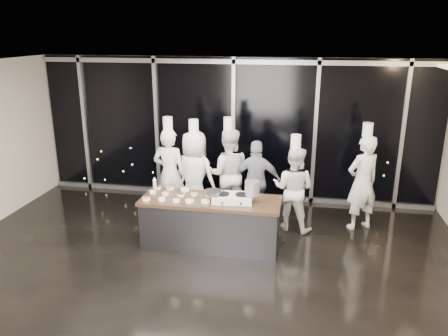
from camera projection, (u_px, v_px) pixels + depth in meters
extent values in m
plane|color=black|center=(199.00, 271.00, 7.10)|extent=(9.00, 9.00, 0.00)
cube|color=beige|center=(234.00, 129.00, 9.90)|extent=(9.00, 0.02, 3.20)
cube|color=beige|center=(89.00, 322.00, 3.33)|extent=(9.00, 0.02, 3.20)
cube|color=silver|center=(196.00, 70.00, 6.14)|extent=(9.00, 7.00, 0.02)
cube|color=black|center=(234.00, 130.00, 9.84)|extent=(8.90, 0.04, 3.18)
cube|color=#92959A|center=(234.00, 62.00, 9.35)|extent=(8.90, 0.08, 0.10)
cube|color=#92959A|center=(233.00, 195.00, 10.26)|extent=(8.90, 0.08, 0.10)
cube|color=#92959A|center=(85.00, 124.00, 10.42)|extent=(0.08, 0.08, 3.20)
cube|color=#92959A|center=(157.00, 127.00, 10.11)|extent=(0.08, 0.08, 3.20)
cube|color=#92959A|center=(233.00, 130.00, 9.80)|extent=(0.08, 0.08, 3.20)
cube|color=#92959A|center=(315.00, 133.00, 9.49)|extent=(0.08, 0.08, 3.20)
cube|color=#92959A|center=(402.00, 137.00, 9.18)|extent=(0.08, 0.08, 3.20)
cube|color=#35353A|center=(211.00, 224.00, 7.81)|extent=(2.40, 0.80, 0.84)
cube|color=#45321D|center=(210.00, 201.00, 7.68)|extent=(2.46, 0.86, 0.06)
cube|color=silver|center=(232.00, 198.00, 7.56)|extent=(0.72, 0.48, 0.12)
cylinder|color=black|center=(223.00, 194.00, 7.56)|extent=(0.25, 0.25, 0.02)
cylinder|color=black|center=(242.00, 195.00, 7.53)|extent=(0.25, 0.25, 0.02)
cylinder|color=black|center=(222.00, 203.00, 7.37)|extent=(0.04, 0.02, 0.04)
cylinder|color=black|center=(241.00, 204.00, 7.34)|extent=(0.04, 0.02, 0.04)
cylinder|color=gray|center=(213.00, 192.00, 7.55)|extent=(0.33, 0.33, 0.05)
cube|color=#4C2B14|center=(198.00, 191.00, 7.57)|extent=(0.22, 0.05, 0.02)
cylinder|color=#A7A7A9|center=(252.00, 188.00, 7.45)|extent=(0.27, 0.27, 0.25)
cylinder|color=white|center=(146.00, 199.00, 7.63)|extent=(0.14, 0.14, 0.04)
cylinder|color=red|center=(146.00, 198.00, 7.62)|extent=(0.11, 0.11, 0.01)
cylinder|color=white|center=(153.00, 192.00, 7.94)|extent=(0.12, 0.12, 0.04)
cylinder|color=beige|center=(153.00, 191.00, 7.94)|extent=(0.10, 0.10, 0.01)
cylinder|color=white|center=(158.00, 187.00, 8.18)|extent=(0.13, 0.13, 0.04)
cylinder|color=black|center=(157.00, 187.00, 8.17)|extent=(0.10, 0.10, 0.01)
cylinder|color=white|center=(162.00, 199.00, 7.61)|extent=(0.13, 0.13, 0.04)
cylinder|color=silver|center=(162.00, 198.00, 7.60)|extent=(0.10, 0.10, 0.01)
cylinder|color=white|center=(165.00, 194.00, 7.86)|extent=(0.13, 0.13, 0.04)
cylinder|color=tan|center=(165.00, 193.00, 7.85)|extent=(0.11, 0.11, 0.01)
cylinder|color=white|center=(170.00, 188.00, 8.13)|extent=(0.14, 0.14, 0.04)
cylinder|color=#935B49|center=(170.00, 188.00, 8.13)|extent=(0.11, 0.11, 0.01)
cylinder|color=white|center=(176.00, 201.00, 7.55)|extent=(0.12, 0.12, 0.04)
cylinder|color=#ECAE61|center=(176.00, 200.00, 7.54)|extent=(0.10, 0.10, 0.01)
cylinder|color=white|center=(181.00, 195.00, 7.81)|extent=(0.13, 0.13, 0.04)
cylinder|color=black|center=(181.00, 194.00, 7.80)|extent=(0.11, 0.11, 0.01)
cylinder|color=white|center=(185.00, 190.00, 8.06)|extent=(0.16, 0.16, 0.04)
cylinder|color=white|center=(185.00, 189.00, 8.05)|extent=(0.13, 0.13, 0.01)
cylinder|color=white|center=(189.00, 201.00, 7.53)|extent=(0.15, 0.15, 0.04)
cylinder|color=tan|center=(189.00, 200.00, 7.52)|extent=(0.12, 0.12, 0.01)
cylinder|color=white|center=(194.00, 195.00, 7.83)|extent=(0.12, 0.12, 0.04)
cylinder|color=#9E805A|center=(194.00, 194.00, 7.82)|extent=(0.10, 0.10, 0.01)
cylinder|color=white|center=(205.00, 201.00, 7.52)|extent=(0.15, 0.15, 0.04)
cylinder|color=beige|center=(205.00, 200.00, 7.51)|extent=(0.13, 0.13, 0.01)
cylinder|color=white|center=(209.00, 195.00, 7.79)|extent=(0.12, 0.12, 0.04)
cylinder|color=brown|center=(209.00, 194.00, 7.78)|extent=(0.10, 0.10, 0.01)
cylinder|color=white|center=(219.00, 202.00, 7.50)|extent=(0.14, 0.14, 0.04)
cylinder|color=#F4B651|center=(219.00, 201.00, 7.49)|extent=(0.12, 0.12, 0.01)
cylinder|color=white|center=(155.00, 184.00, 8.16)|extent=(0.06, 0.06, 0.18)
cone|color=white|center=(154.00, 178.00, 8.12)|extent=(0.05, 0.05, 0.06)
imported|color=silver|center=(170.00, 174.00, 8.87)|extent=(0.73, 0.52, 1.89)
cylinder|color=white|center=(168.00, 123.00, 8.55)|extent=(0.21, 0.21, 0.26)
imported|color=silver|center=(195.00, 176.00, 8.82)|extent=(1.04, 0.84, 1.85)
cylinder|color=white|center=(194.00, 126.00, 8.51)|extent=(0.24, 0.24, 0.26)
imported|color=silver|center=(228.00, 173.00, 8.94)|extent=(1.01, 0.84, 1.87)
cylinder|color=white|center=(228.00, 124.00, 8.63)|extent=(0.22, 0.22, 0.26)
imported|color=#121A33|center=(257.00, 181.00, 8.76)|extent=(1.00, 0.45, 1.68)
imported|color=silver|center=(293.00, 189.00, 8.37)|extent=(0.95, 0.83, 1.67)
cylinder|color=white|center=(296.00, 142.00, 8.09)|extent=(0.23, 0.23, 0.26)
imported|color=silver|center=(362.00, 183.00, 8.39)|extent=(0.82, 0.74, 1.88)
cylinder|color=white|center=(368.00, 130.00, 8.07)|extent=(0.26, 0.26, 0.26)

